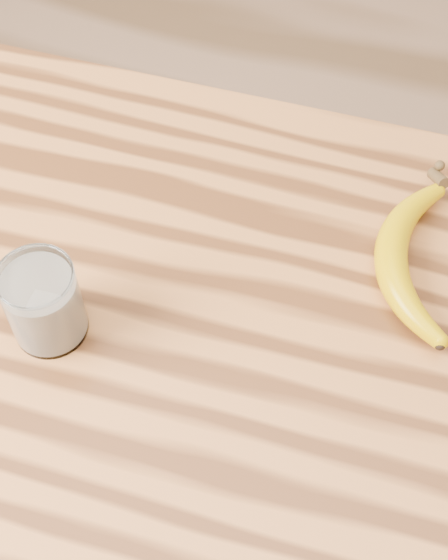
# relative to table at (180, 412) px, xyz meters

# --- Properties ---
(table) EXTENTS (1.20, 0.80, 0.90)m
(table) POSITION_rel_table_xyz_m (0.00, 0.00, 0.00)
(table) COLOR #B46C32
(table) RESTS_ON ground
(smoothie_glass) EXTENTS (0.08, 0.08, 0.10)m
(smoothie_glass) POSITION_rel_table_xyz_m (-0.14, -0.00, 0.18)
(smoothie_glass) COLOR white
(smoothie_glass) RESTS_ON table
(banana) EXTENTS (0.15, 0.31, 0.04)m
(banana) POSITION_rel_table_xyz_m (0.19, 0.18, 0.15)
(banana) COLOR #CA9D00
(banana) RESTS_ON table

